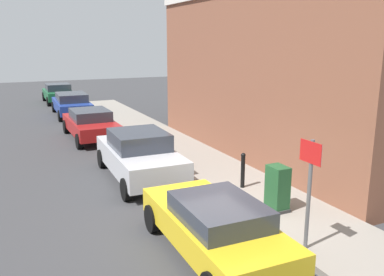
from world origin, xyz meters
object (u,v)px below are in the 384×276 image
at_px(car_silver, 139,155).
at_px(car_blue, 72,104).
at_px(car_red, 91,123).
at_px(car_green, 58,93).
at_px(bollard_near_cabinet, 243,169).
at_px(utility_cabinet, 277,190).
at_px(car_yellow, 215,225).
at_px(street_sign, 310,178).

relative_size(car_silver, car_blue, 0.98).
height_order(car_red, car_green, car_green).
xyz_separation_m(car_silver, bollard_near_cabinet, (2.32, -2.47, -0.08)).
bearing_deg(car_silver, car_green, 1.73).
relative_size(car_silver, bollard_near_cabinet, 4.30).
bearing_deg(utility_cabinet, car_green, 95.62).
height_order(car_yellow, car_green, car_green).
relative_size(car_green, street_sign, 1.70).
relative_size(car_yellow, car_silver, 0.94).
xyz_separation_m(car_red, bollard_near_cabinet, (2.57, -8.72, 0.00)).
bearing_deg(bollard_near_cabinet, utility_cabinet, -93.24).
bearing_deg(utility_cabinet, street_sign, -109.81).
xyz_separation_m(car_yellow, car_green, (0.14, 23.87, 0.03)).
xyz_separation_m(utility_cabinet, street_sign, (-0.67, -1.86, 0.98)).
xyz_separation_m(car_red, street_sign, (1.80, -12.35, 0.96)).
distance_m(car_silver, car_red, 6.26).
height_order(car_yellow, car_red, car_red).
distance_m(car_silver, street_sign, 6.35).
bearing_deg(car_green, bollard_near_cabinet, -173.64).
bearing_deg(car_blue, car_red, 179.53).
xyz_separation_m(car_green, street_sign, (1.57, -24.62, 0.95)).
xyz_separation_m(car_red, car_blue, (0.21, 6.43, 0.02)).
relative_size(car_yellow, car_blue, 0.93).
relative_size(utility_cabinet, street_sign, 0.50).
bearing_deg(street_sign, car_silver, 104.24).
bearing_deg(street_sign, car_yellow, 156.21).
height_order(car_red, car_blue, car_blue).
distance_m(utility_cabinet, street_sign, 2.21).
xyz_separation_m(car_yellow, utility_cabinet, (2.38, 1.11, 0.00)).
relative_size(car_green, bollard_near_cabinet, 3.77).
height_order(bollard_near_cabinet, street_sign, street_sign).
bearing_deg(bollard_near_cabinet, street_sign, -102.00).
bearing_deg(utility_cabinet, car_red, 103.25).
relative_size(car_silver, street_sign, 1.94).
height_order(car_blue, bollard_near_cabinet, car_blue).
distance_m(car_yellow, street_sign, 2.11).
height_order(car_silver, car_blue, car_silver).
height_order(car_yellow, bollard_near_cabinet, car_yellow).
bearing_deg(bollard_near_cabinet, car_red, 106.42).
height_order(car_blue, street_sign, street_sign).
bearing_deg(car_silver, street_sign, -164.10).
bearing_deg(car_yellow, car_green, 0.67).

